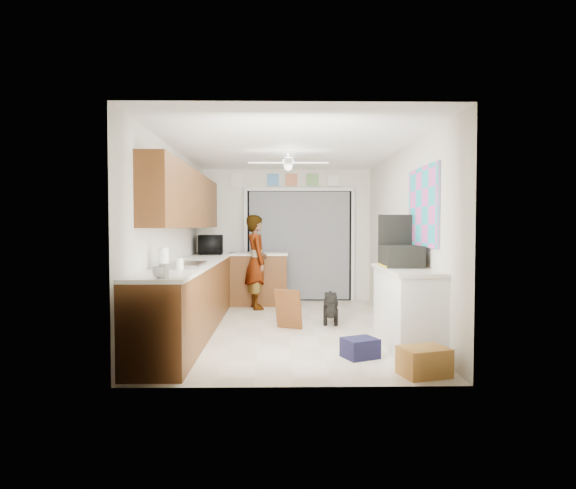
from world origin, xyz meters
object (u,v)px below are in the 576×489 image
object	(u,v)px
man	(256,262)
dog	(331,307)
paper_towel_roll	(164,259)
suitcase	(401,256)
cardboard_box	(424,362)
navy_crate	(360,348)
microwave	(211,245)
cup	(160,272)

from	to	relation	value
man	dog	distance (m)	1.81
paper_towel_roll	suitcase	distance (m)	2.75
cardboard_box	navy_crate	size ratio (longest dim) A/B	1.26
microwave	cup	bearing A→B (deg)	175.38
suitcase	navy_crate	xyz separation A→B (m)	(-0.57, -0.56, -0.96)
microwave	man	size ratio (longest dim) A/B	0.37
paper_towel_roll	navy_crate	distance (m)	2.36
man	cardboard_box	bearing A→B (deg)	-169.18
navy_crate	cardboard_box	bearing A→B (deg)	-51.65
paper_towel_roll	man	xyz separation A→B (m)	(0.88, 2.91, -0.25)
paper_towel_roll	navy_crate	world-z (taller)	paper_towel_roll
paper_towel_roll	dog	bearing A→B (deg)	38.75
paper_towel_roll	cardboard_box	xyz separation A→B (m)	(2.66, -0.84, -0.92)
suitcase	cup	bearing A→B (deg)	-152.52
cup	paper_towel_roll	size ratio (longest dim) A/B	0.58
dog	cup	bearing A→B (deg)	-121.20
navy_crate	cup	bearing A→B (deg)	-160.86
cup	suitcase	distance (m)	2.84
cardboard_box	dog	world-z (taller)	dog
microwave	cup	xyz separation A→B (m)	(0.08, -3.82, -0.11)
man	navy_crate	bearing A→B (deg)	-172.30
microwave	man	bearing A→B (deg)	-97.33
suitcase	man	world-z (taller)	man
dog	man	bearing A→B (deg)	136.72
microwave	suitcase	xyz separation A→B (m)	(2.63, -2.58, -0.04)
suitcase	navy_crate	size ratio (longest dim) A/B	1.69
navy_crate	man	bearing A→B (deg)	112.22
microwave	cardboard_box	distance (m)	4.66
man	cup	bearing A→B (deg)	155.00
microwave	cardboard_box	xyz separation A→B (m)	(2.56, -3.77, -0.97)
suitcase	man	distance (m)	3.16
microwave	paper_towel_roll	world-z (taller)	microwave
microwave	paper_towel_roll	size ratio (longest dim) A/B	2.47
cup	man	distance (m)	3.87
cardboard_box	dog	xyz separation A→B (m)	(-0.63, 2.46, 0.10)
suitcase	navy_crate	bearing A→B (deg)	-134.27
cup	microwave	bearing A→B (deg)	91.17
paper_towel_roll	man	world-z (taller)	man
paper_towel_roll	man	size ratio (longest dim) A/B	0.15
cup	navy_crate	bearing A→B (deg)	19.14
paper_towel_roll	suitcase	size ratio (longest dim) A/B	0.41
navy_crate	dog	distance (m)	1.84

